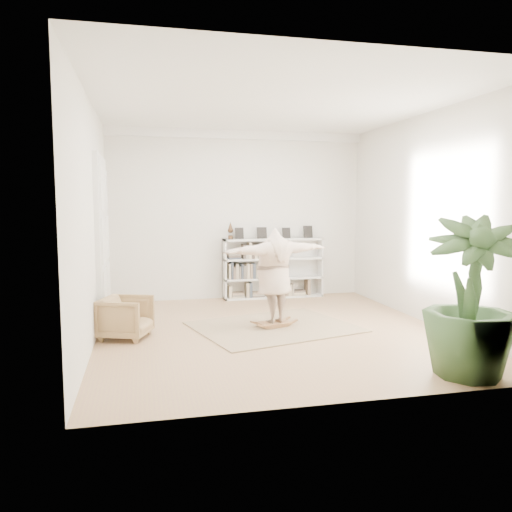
{
  "coord_description": "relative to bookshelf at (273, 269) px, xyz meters",
  "views": [
    {
      "loc": [
        -2.02,
        -7.65,
        2.05
      ],
      "look_at": [
        -0.19,
        0.4,
        1.19
      ],
      "focal_mm": 35.0,
      "sensor_mm": 36.0,
      "label": 1
    }
  ],
  "objects": [
    {
      "name": "floor",
      "position": [
        -0.74,
        -2.82,
        -0.64
      ],
      "size": [
        6.0,
        6.0,
        0.0
      ],
      "primitive_type": "plane",
      "color": "tan",
      "rests_on": "ground"
    },
    {
      "name": "room_shell",
      "position": [
        -0.74,
        0.12,
        2.87
      ],
      "size": [
        6.0,
        6.0,
        6.0
      ],
      "color": "silver",
      "rests_on": "floor"
    },
    {
      "name": "doors",
      "position": [
        -3.45,
        -1.52,
        0.76
      ],
      "size": [
        0.09,
        1.78,
        2.92
      ],
      "color": "white",
      "rests_on": "floor"
    },
    {
      "name": "bookshelf",
      "position": [
        0.0,
        0.0,
        0.0
      ],
      "size": [
        2.2,
        0.35,
        1.64
      ],
      "color": "silver",
      "rests_on": "floor"
    },
    {
      "name": "armchair",
      "position": [
        -3.04,
        -2.73,
        -0.31
      ],
      "size": [
        0.9,
        0.89,
        0.64
      ],
      "primitive_type": "imported",
      "rotation": [
        0.0,
        0.0,
        1.21
      ],
      "color": "tan",
      "rests_on": "floor"
    },
    {
      "name": "rug",
      "position": [
        -0.67,
        -2.6,
        -0.63
      ],
      "size": [
        2.94,
        2.58,
        0.02
      ],
      "primitive_type": "cube",
      "rotation": [
        0.0,
        0.0,
        0.26
      ],
      "color": "tan",
      "rests_on": "floor"
    },
    {
      "name": "rocker_board",
      "position": [
        -0.67,
        -2.6,
        -0.57
      ],
      "size": [
        0.59,
        0.44,
        0.11
      ],
      "rotation": [
        0.0,
        0.0,
        0.26
      ],
      "color": "olive",
      "rests_on": "rug"
    },
    {
      "name": "person",
      "position": [
        -0.67,
        -2.6,
        0.28
      ],
      "size": [
        1.99,
        1.01,
        1.56
      ],
      "primitive_type": "imported",
      "rotation": [
        0.0,
        0.0,
        3.41
      ],
      "color": "beige",
      "rests_on": "rocker_board"
    },
    {
      "name": "houseplant",
      "position": [
        1.0,
        -5.37,
        0.33
      ],
      "size": [
        1.41,
        1.41,
        1.93
      ],
      "primitive_type": "imported",
      "rotation": [
        0.0,
        0.0,
        -0.39
      ],
      "color": "#325128",
      "rests_on": "floor"
    }
  ]
}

